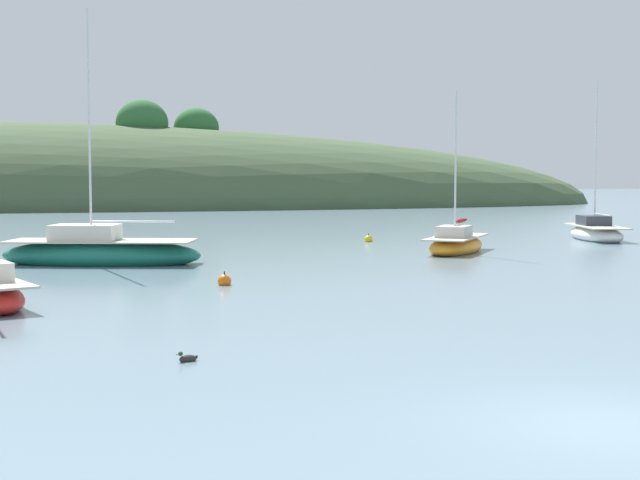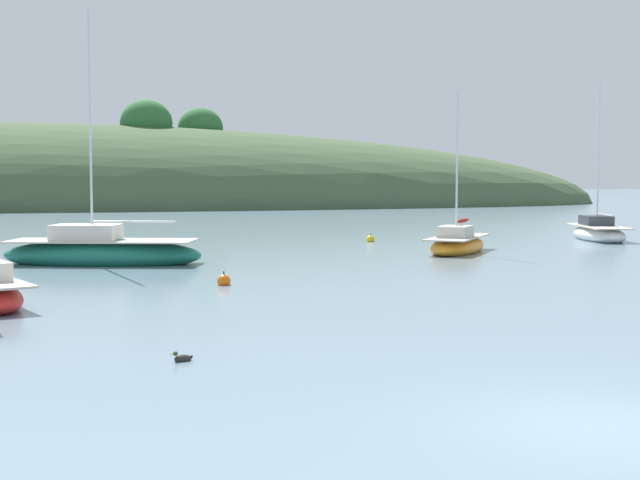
# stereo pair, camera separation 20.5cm
# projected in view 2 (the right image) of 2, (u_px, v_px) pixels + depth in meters

# --- Properties ---
(ground_plane) EXTENTS (400.00, 400.00, 0.00)m
(ground_plane) POSITION_uv_depth(u_px,v_px,m) (602.00, 425.00, 12.69)
(ground_plane) COLOR slate
(sailboat_teal_outer) EXTENTS (3.41, 6.67, 9.01)m
(sailboat_teal_outer) POSITION_uv_depth(u_px,v_px,m) (598.00, 233.00, 49.12)
(sailboat_teal_outer) COLOR white
(sailboat_teal_outer) RESTS_ON ground
(sailboat_yellow_far) EXTENTS (4.98, 6.08, 7.49)m
(sailboat_yellow_far) POSITION_uv_depth(u_px,v_px,m) (457.00, 244.00, 41.14)
(sailboat_yellow_far) COLOR orange
(sailboat_yellow_far) RESTS_ON ground
(sailboat_blue_center) EXTENTS (8.32, 4.51, 10.27)m
(sailboat_blue_center) POSITION_uv_depth(u_px,v_px,m) (101.00, 252.00, 35.72)
(sailboat_blue_center) COLOR #196B56
(sailboat_blue_center) RESTS_ON ground
(mooring_buoy_inner) EXTENTS (0.44, 0.44, 0.54)m
(mooring_buoy_inner) POSITION_uv_depth(u_px,v_px,m) (370.00, 239.00, 47.73)
(mooring_buoy_inner) COLOR yellow
(mooring_buoy_inner) RESTS_ON ground
(mooring_buoy_channel) EXTENTS (0.44, 0.44, 0.54)m
(mooring_buoy_channel) POSITION_uv_depth(u_px,v_px,m) (224.00, 281.00, 28.85)
(mooring_buoy_channel) COLOR orange
(mooring_buoy_channel) RESTS_ON ground
(duck_straggler) EXTENTS (0.42, 0.27, 0.24)m
(duck_straggler) POSITION_uv_depth(u_px,v_px,m) (183.00, 358.00, 17.03)
(duck_straggler) COLOR #2D2823
(duck_straggler) RESTS_ON ground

